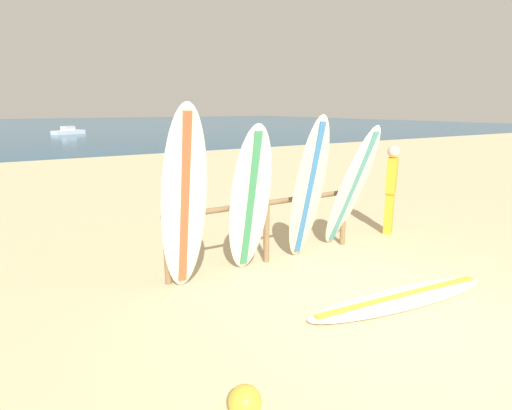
# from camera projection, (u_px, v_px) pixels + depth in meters

# --- Properties ---
(ground_plane) EXTENTS (120.00, 120.00, 0.00)m
(ground_plane) POSITION_uv_depth(u_px,v_px,m) (432.00, 336.00, 4.13)
(ground_plane) COLOR #D3BC8C
(ocean_water) EXTENTS (120.00, 80.00, 0.01)m
(ocean_water) POSITION_uv_depth(u_px,v_px,m) (39.00, 126.00, 52.42)
(ocean_water) COLOR navy
(ocean_water) RESTS_ON ground
(surfboard_rack) EXTENTS (3.17, 0.09, 1.06)m
(surfboard_rack) POSITION_uv_depth(u_px,v_px,m) (266.00, 217.00, 5.98)
(surfboard_rack) COLOR olive
(surfboard_rack) RESTS_ON ground
(surfboard_leaning_far_left) EXTENTS (0.62, 0.72, 2.35)m
(surfboard_leaning_far_left) POSITION_uv_depth(u_px,v_px,m) (184.00, 203.00, 4.78)
(surfboard_leaning_far_left) COLOR white
(surfboard_leaning_far_left) RESTS_ON ground
(surfboard_leaning_left) EXTENTS (0.67, 0.81, 2.10)m
(surfboard_leaning_left) POSITION_uv_depth(u_px,v_px,m) (250.00, 202.00, 5.36)
(surfboard_leaning_left) COLOR white
(surfboard_leaning_left) RESTS_ON ground
(surfboard_leaning_center_left) EXTENTS (0.59, 0.84, 2.20)m
(surfboard_leaning_center_left) POSITION_uv_depth(u_px,v_px,m) (308.00, 191.00, 5.81)
(surfboard_leaning_center_left) COLOR beige
(surfboard_leaning_center_left) RESTS_ON ground
(surfboard_leaning_center) EXTENTS (0.55, 1.06, 2.05)m
(surfboard_leaning_center) POSITION_uv_depth(u_px,v_px,m) (351.00, 189.00, 6.33)
(surfboard_leaning_center) COLOR white
(surfboard_leaning_center) RESTS_ON ground
(surfboard_lying_on_sand) EXTENTS (2.69, 0.80, 0.08)m
(surfboard_lying_on_sand) POSITION_uv_depth(u_px,v_px,m) (401.00, 298.00, 4.89)
(surfboard_lying_on_sand) COLOR silver
(surfboard_lying_on_sand) RESTS_ON ground
(beachgoer_standing) EXTENTS (0.31, 0.28, 1.62)m
(beachgoer_standing) POSITION_uv_depth(u_px,v_px,m) (391.00, 186.00, 7.32)
(beachgoer_standing) COLOR gold
(beachgoer_standing) RESTS_ON ground
(small_boat_offshore) EXTENTS (2.85, 2.15, 0.71)m
(small_boat_offshore) POSITION_uv_depth(u_px,v_px,m) (68.00, 132.00, 35.09)
(small_boat_offshore) COLOR silver
(small_boat_offshore) RESTS_ON ocean_water
(beach_ball) EXTENTS (0.25, 0.25, 0.25)m
(beach_ball) POSITION_uv_depth(u_px,v_px,m) (245.00, 402.00, 3.03)
(beach_ball) COLOR gold
(beach_ball) RESTS_ON ground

